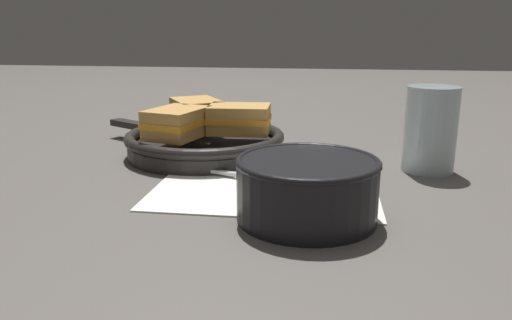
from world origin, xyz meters
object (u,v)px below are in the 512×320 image
(sandwich_near_left, at_px, (197,112))
(sandwich_near_right, at_px, (177,123))
(soup_bowl, at_px, (307,185))
(sandwich_far_left, at_px, (239,119))
(drinking_glass, at_px, (430,129))
(spoon, at_px, (286,181))
(skillet, at_px, (204,143))

(sandwich_near_left, bearing_deg, sandwich_near_right, -91.93)
(soup_bowl, height_order, sandwich_far_left, sandwich_far_left)
(sandwich_near_left, height_order, drinking_glass, drinking_glass)
(soup_bowl, relative_size, spoon, 0.92)
(skillet, distance_m, sandwich_near_right, 0.07)
(skillet, bearing_deg, drinking_glass, -6.84)
(soup_bowl, bearing_deg, drinking_glass, 52.58)
(sandwich_near_right, height_order, sandwich_far_left, same)
(drinking_glass, bearing_deg, spoon, -151.58)
(soup_bowl, height_order, drinking_glass, drinking_glass)
(sandwich_near_left, height_order, sandwich_near_right, same)
(skillet, relative_size, sandwich_far_left, 3.35)
(skillet, bearing_deg, soup_bowl, -54.91)
(sandwich_far_left, bearing_deg, soup_bowl, -64.45)
(soup_bowl, bearing_deg, sandwich_far_left, 115.55)
(spoon, distance_m, sandwich_near_right, 0.22)
(sandwich_near_right, bearing_deg, skillet, 60.11)
(soup_bowl, height_order, skillet, soup_bowl)
(spoon, relative_size, sandwich_near_left, 1.39)
(sandwich_near_left, distance_m, sandwich_near_right, 0.10)
(soup_bowl, xyz_separation_m, sandwich_near_right, (-0.22, 0.22, 0.02))
(skillet, xyz_separation_m, sandwich_near_right, (-0.03, -0.05, 0.04))
(soup_bowl, height_order, sandwich_near_right, sandwich_near_right)
(skillet, distance_m, drinking_glass, 0.37)
(soup_bowl, xyz_separation_m, sandwich_far_left, (-0.13, 0.26, 0.02))
(soup_bowl, bearing_deg, sandwich_near_right, 135.26)
(sandwich_far_left, bearing_deg, sandwich_near_left, 148.07)
(soup_bowl, distance_m, sandwich_near_right, 0.31)
(sandwich_near_right, relative_size, drinking_glass, 0.92)
(skillet, bearing_deg, sandwich_near_right, -119.89)
(soup_bowl, xyz_separation_m, skillet, (-0.19, 0.27, -0.02))
(skillet, distance_m, sandwich_far_left, 0.08)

